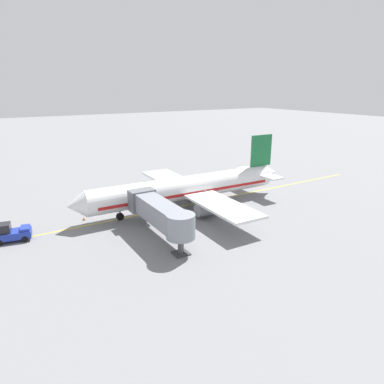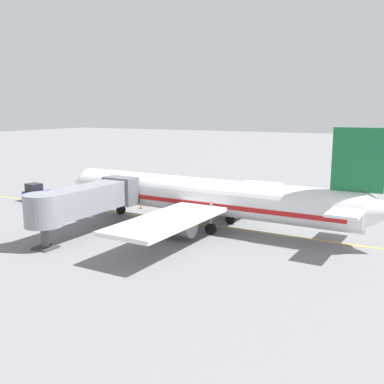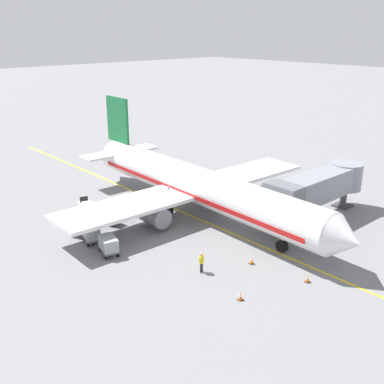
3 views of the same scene
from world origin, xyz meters
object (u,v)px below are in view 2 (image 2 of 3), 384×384
baggage_cart_front (236,197)px  safety_cone_nose_right (106,204)px  parked_airliner (207,197)px  pushback_tractor (38,194)px  baggage_cart_second_in_train (258,200)px  jet_bridge (84,200)px  baggage_tug_lead (302,212)px  baggage_tug_trailing (270,209)px  baggage_cart_third_in_train (280,202)px  ground_crew_wing_walker (170,197)px  safety_cone_nose_left (143,197)px  safety_cone_wing_tip (141,206)px

baggage_cart_front → safety_cone_nose_right: bearing=121.8°
safety_cone_nose_right → parked_airliner: bearing=-100.5°
pushback_tractor → baggage_cart_second_in_train: pushback_tractor is taller
jet_bridge → safety_cone_nose_right: 13.62m
pushback_tractor → baggage_tug_lead: pushback_tractor is taller
parked_airliner → baggage_cart_front: parked_airliner is taller
baggage_tug_trailing → baggage_cart_front: (3.62, 5.86, 0.24)m
baggage_tug_trailing → baggage_cart_second_in_train: 4.46m
baggage_cart_third_in_train → ground_crew_wing_walker: bearing=105.2°
baggage_cart_third_in_train → safety_cone_nose_right: (-8.73, 20.23, -0.66)m
baggage_cart_third_in_train → baggage_cart_front: bearing=89.0°
parked_airliner → baggage_cart_third_in_train: bearing=-19.8°
jet_bridge → baggage_cart_front: 21.60m
baggage_cart_front → safety_cone_nose_left: size_ratio=5.05×
jet_bridge → pushback_tractor: jet_bridge is taller
baggage_tug_lead → safety_cone_nose_left: baggage_tug_lead is taller
baggage_tug_lead → baggage_tug_trailing: bearing=94.7°
baggage_cart_third_in_train → safety_cone_wing_tip: bearing=116.8°
pushback_tractor → baggage_cart_third_in_train: (11.04, -29.83, -0.15)m
baggage_tug_lead → baggage_cart_third_in_train: size_ratio=0.92×
baggage_tug_trailing → safety_cone_nose_left: baggage_tug_trailing is taller
parked_airliner → ground_crew_wing_walker: 12.56m
baggage_tug_trailing → ground_crew_wing_walker: 13.54m
baggage_cart_second_in_train → baggage_cart_third_in_train: size_ratio=1.00×
jet_bridge → baggage_cart_third_in_train: (20.05, -13.34, -2.51)m
parked_airliner → baggage_cart_front: 12.15m
baggage_cart_front → safety_cone_nose_right: size_ratio=5.05×
jet_bridge → baggage_cart_third_in_train: 24.21m
baggage_tug_lead → parked_airliner: bearing=137.3°
baggage_cart_second_in_train → safety_cone_wing_tip: bearing=121.7°
safety_cone_nose_left → safety_cone_nose_right: (-5.69, 1.76, 0.00)m
baggage_tug_lead → safety_cone_nose_left: size_ratio=4.62×
safety_cone_nose_left → ground_crew_wing_walker: bearing=-97.8°
parked_airliner → pushback_tractor: size_ratio=7.91×
jet_bridge → parked_airliner: bearing=-47.6°
safety_cone_nose_right → safety_cone_nose_left: bearing=-17.2°
baggage_cart_third_in_train → baggage_cart_second_in_train: bearing=90.2°
pushback_tractor → baggage_tug_lead: 34.38m
baggage_cart_third_in_train → baggage_tug_lead: bearing=-131.5°
jet_bridge → baggage_tug_trailing: (16.52, -13.24, -2.74)m
baggage_cart_second_in_train → ground_crew_wing_walker: (-3.70, 10.79, 0.00)m
baggage_tug_trailing → ground_crew_wing_walker: size_ratio=1.61×
baggage_cart_second_in_train → safety_cone_wing_tip: (-7.75, 12.55, -0.66)m
baggage_tug_trailing → baggage_cart_third_in_train: (3.52, -0.10, 0.24)m
baggage_cart_front → baggage_cart_third_in_train: bearing=-91.0°
ground_crew_wing_walker → safety_cone_nose_left: (0.66, 4.83, -0.66)m
baggage_tug_lead → safety_cone_nose_left: 22.11m
baggage_cart_second_in_train → safety_cone_nose_right: size_ratio=5.05×
baggage_cart_third_in_train → safety_cone_nose_left: size_ratio=5.05×
baggage_cart_second_in_train → safety_cone_nose_left: bearing=101.0°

